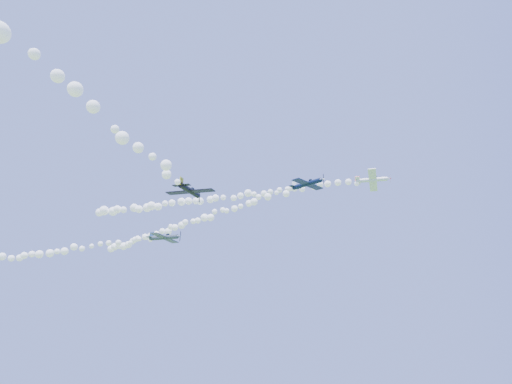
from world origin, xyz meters
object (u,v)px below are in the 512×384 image
(plane_white, at_px, (373,180))
(plane_navy, at_px, (308,184))
(plane_black, at_px, (190,191))
(plane_grey, at_px, (165,237))

(plane_white, bearing_deg, plane_navy, -127.70)
(plane_navy, bearing_deg, plane_black, -86.54)
(plane_navy, distance_m, plane_grey, 31.45)
(plane_white, bearing_deg, plane_black, -118.50)
(plane_navy, bearing_deg, plane_grey, -156.68)
(plane_navy, relative_size, plane_grey, 0.96)
(plane_navy, distance_m, plane_black, 31.13)
(plane_white, bearing_deg, plane_grey, -161.73)
(plane_white, height_order, plane_grey, plane_white)
(plane_black, bearing_deg, plane_navy, -22.91)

